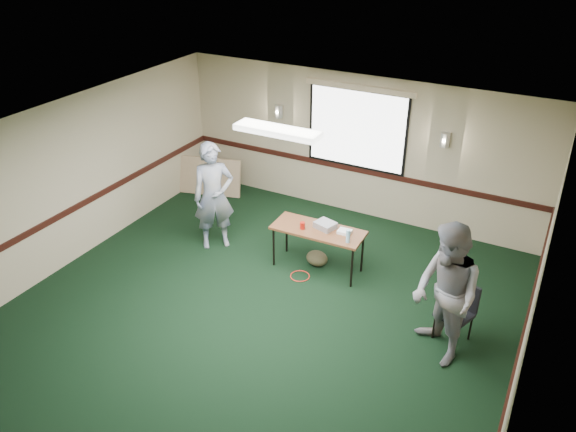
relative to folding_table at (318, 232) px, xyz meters
The scene contains 13 objects.
ground 2.01m from the folding_table, 97.30° to the right, with size 8.00×8.00×0.00m, color black.
room_shell 0.96m from the folding_table, 133.91° to the left, with size 8.00×8.02×8.00m.
folding_table is the anchor object (origin of this frame).
projector 0.16m from the folding_table, 46.96° to the left, with size 0.31×0.26×0.10m, color gray.
game_console 0.44m from the folding_table, 10.95° to the left, with size 0.21×0.17×0.05m, color white.
red_cup 0.28m from the folding_table, 154.54° to the right, with size 0.08×0.08×0.12m, color #A9150B.
water_bottle 0.61m from the folding_table, 14.47° to the right, with size 0.06×0.06×0.21m, color #8DC9E8.
duffel_bag 0.56m from the folding_table, 118.28° to the left, with size 0.37×0.28×0.26m, color #403C24.
cable_coil 0.78m from the folding_table, 111.33° to the right, with size 0.32×0.32×0.02m, color red.
folded_table 3.55m from the folding_table, 156.23° to the left, with size 1.51×0.06×0.78m, color tan.
conference_chair 2.49m from the folding_table, 14.50° to the right, with size 0.54×0.55×0.85m.
person_left 1.91m from the folding_table, behind, with size 0.69×0.46×1.90m, color #3C4E84.
person_right 2.55m from the folding_table, 25.64° to the right, with size 0.95×0.74×1.96m, color #708DAE.
Camera 1 is at (3.43, -5.16, 5.25)m, focal length 35.00 mm.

